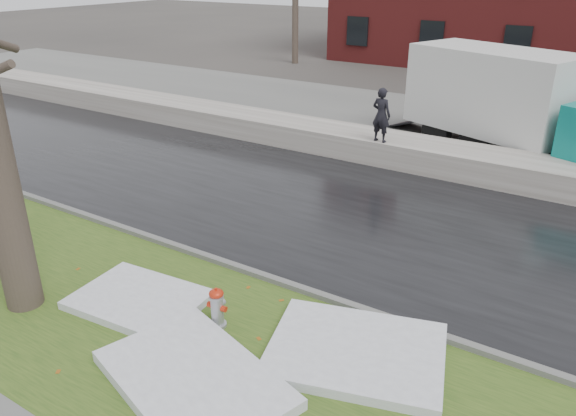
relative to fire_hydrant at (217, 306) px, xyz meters
The scene contains 14 objects.
ground 1.02m from the fire_hydrant, 136.96° to the left, with size 120.00×120.00×0.00m, color #47423D.
verge 1.00m from the fire_hydrant, 137.55° to the right, with size 60.00×4.50×0.04m, color #2A4818.
road 5.19m from the fire_hydrant, 97.51° to the left, with size 60.00×7.00×0.03m, color black.
parking_lot 13.65m from the fire_hydrant, 92.84° to the left, with size 60.00×9.00×0.03m, color slate.
curb 1.80m from the fire_hydrant, 112.52° to the left, with size 60.00×0.15×0.14m, color slate.
snowbank 9.36m from the fire_hydrant, 94.15° to the left, with size 60.00×1.60×0.75m, color #BCB5AC.
bg_tree_left 26.10m from the fire_hydrant, 119.25° to the left, with size 1.40×1.62×6.50m.
bg_tree_center 27.61m from the fire_hydrant, 104.07° to the left, with size 1.40×1.62×6.50m.
fire_hydrant is the anchor object (origin of this frame).
box_truck 11.82m from the fire_hydrant, 79.90° to the left, with size 9.36×4.78×3.14m.
worker 8.87m from the fire_hydrant, 97.17° to the left, with size 0.57×0.37×1.55m, color black.
snow_patch_near 2.33m from the fire_hydrant, 13.31° to the left, with size 2.60×2.00×0.16m, color silver.
snow_patch_far 1.64m from the fire_hydrant, behind, with size 2.20×1.60×0.14m, color silver.
snow_patch_side 1.44m from the fire_hydrant, 64.68° to the right, with size 2.80×1.80×0.18m, color silver.
Camera 1 is at (5.77, -6.45, 5.55)m, focal length 35.00 mm.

